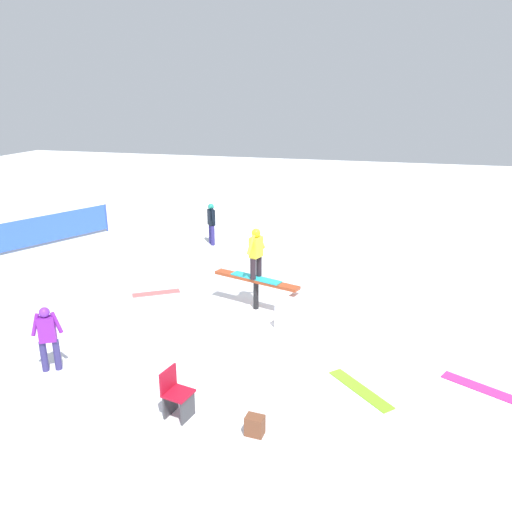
{
  "coord_description": "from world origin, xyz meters",
  "views": [
    {
      "loc": [
        -3.11,
        11.41,
        5.34
      ],
      "look_at": [
        0.0,
        0.0,
        1.43
      ],
      "focal_mm": 35.0,
      "sensor_mm": 36.0,
      "label": 1
    }
  ],
  "objects_px": {
    "rail_feature": "(256,283)",
    "main_rider_on_rail": "(256,254)",
    "loose_snowboard_coral": "(156,293)",
    "backpack_on_snow": "(255,425)",
    "bystander_black": "(211,222)",
    "folding_chair": "(176,395)",
    "loose_snowboard_magenta": "(481,388)",
    "bystander_purple": "(48,335)",
    "loose_snowboard_lime": "(360,390)"
  },
  "relations": [
    {
      "from": "loose_snowboard_coral",
      "to": "folding_chair",
      "type": "xyz_separation_m",
      "value": [
        -2.81,
        4.94,
        0.4
      ]
    },
    {
      "from": "main_rider_on_rail",
      "to": "backpack_on_snow",
      "type": "height_order",
      "value": "main_rider_on_rail"
    },
    {
      "from": "main_rider_on_rail",
      "to": "folding_chair",
      "type": "bearing_deg",
      "value": 106.91
    },
    {
      "from": "loose_snowboard_magenta",
      "to": "bystander_purple",
      "type": "bearing_deg",
      "value": -141.86
    },
    {
      "from": "loose_snowboard_coral",
      "to": "backpack_on_snow",
      "type": "relative_size",
      "value": 3.82
    },
    {
      "from": "rail_feature",
      "to": "folding_chair",
      "type": "height_order",
      "value": "folding_chair"
    },
    {
      "from": "loose_snowboard_lime",
      "to": "backpack_on_snow",
      "type": "relative_size",
      "value": 4.51
    },
    {
      "from": "rail_feature",
      "to": "main_rider_on_rail",
      "type": "height_order",
      "value": "main_rider_on_rail"
    },
    {
      "from": "rail_feature",
      "to": "bystander_black",
      "type": "distance_m",
      "value": 5.96
    },
    {
      "from": "loose_snowboard_lime",
      "to": "bystander_purple",
      "type": "bearing_deg",
      "value": 53.03
    },
    {
      "from": "loose_snowboard_coral",
      "to": "backpack_on_snow",
      "type": "bearing_deg",
      "value": -82.3
    },
    {
      "from": "backpack_on_snow",
      "to": "rail_feature",
      "type": "bearing_deg",
      "value": -70.46
    },
    {
      "from": "rail_feature",
      "to": "bystander_purple",
      "type": "height_order",
      "value": "bystander_purple"
    },
    {
      "from": "main_rider_on_rail",
      "to": "bystander_black",
      "type": "distance_m",
      "value": 5.99
    },
    {
      "from": "main_rider_on_rail",
      "to": "folding_chair",
      "type": "xyz_separation_m",
      "value": [
        0.14,
        4.7,
        -1.06
      ]
    },
    {
      "from": "loose_snowboard_lime",
      "to": "backpack_on_snow",
      "type": "distance_m",
      "value": 2.36
    },
    {
      "from": "bystander_black",
      "to": "backpack_on_snow",
      "type": "distance_m",
      "value": 10.87
    },
    {
      "from": "main_rider_on_rail",
      "to": "rail_feature",
      "type": "bearing_deg",
      "value": 0.0
    },
    {
      "from": "loose_snowboard_lime",
      "to": "loose_snowboard_magenta",
      "type": "height_order",
      "value": "same"
    },
    {
      "from": "bystander_black",
      "to": "folding_chair",
      "type": "height_order",
      "value": "bystander_black"
    },
    {
      "from": "main_rider_on_rail",
      "to": "loose_snowboard_lime",
      "type": "height_order",
      "value": "main_rider_on_rail"
    },
    {
      "from": "folding_chair",
      "to": "rail_feature",
      "type": "bearing_deg",
      "value": 10.22
    },
    {
      "from": "loose_snowboard_magenta",
      "to": "folding_chair",
      "type": "height_order",
      "value": "folding_chair"
    },
    {
      "from": "bystander_purple",
      "to": "folding_chair",
      "type": "bearing_deg",
      "value": -42.8
    },
    {
      "from": "loose_snowboard_coral",
      "to": "loose_snowboard_magenta",
      "type": "relative_size",
      "value": 0.89
    },
    {
      "from": "folding_chair",
      "to": "backpack_on_snow",
      "type": "bearing_deg",
      "value": -83.11
    },
    {
      "from": "bystander_purple",
      "to": "loose_snowboard_lime",
      "type": "height_order",
      "value": "bystander_purple"
    },
    {
      "from": "bystander_black",
      "to": "backpack_on_snow",
      "type": "relative_size",
      "value": 4.46
    },
    {
      "from": "loose_snowboard_coral",
      "to": "folding_chair",
      "type": "relative_size",
      "value": 1.48
    },
    {
      "from": "main_rider_on_rail",
      "to": "loose_snowboard_magenta",
      "type": "xyz_separation_m",
      "value": [
        -5.08,
        2.42,
        -1.46
      ]
    },
    {
      "from": "folding_chair",
      "to": "loose_snowboard_coral",
      "type": "bearing_deg",
      "value": 41.5
    },
    {
      "from": "main_rider_on_rail",
      "to": "backpack_on_snow",
      "type": "distance_m",
      "value": 5.16
    },
    {
      "from": "loose_snowboard_coral",
      "to": "folding_chair",
      "type": "distance_m",
      "value": 5.7
    },
    {
      "from": "loose_snowboard_magenta",
      "to": "rail_feature",
      "type": "bearing_deg",
      "value": -177.99
    },
    {
      "from": "backpack_on_snow",
      "to": "bystander_purple",
      "type": "bearing_deg",
      "value": -6.23
    },
    {
      "from": "loose_snowboard_lime",
      "to": "loose_snowboard_magenta",
      "type": "relative_size",
      "value": 1.05
    },
    {
      "from": "bystander_black",
      "to": "loose_snowboard_coral",
      "type": "relative_size",
      "value": 1.17
    },
    {
      "from": "loose_snowboard_magenta",
      "to": "backpack_on_snow",
      "type": "xyz_separation_m",
      "value": [
        3.79,
        2.4,
        0.16
      ]
    },
    {
      "from": "main_rider_on_rail",
      "to": "folding_chair",
      "type": "relative_size",
      "value": 1.61
    },
    {
      "from": "main_rider_on_rail",
      "to": "loose_snowboard_lime",
      "type": "distance_m",
      "value": 4.45
    },
    {
      "from": "main_rider_on_rail",
      "to": "folding_chair",
      "type": "distance_m",
      "value": 4.82
    },
    {
      "from": "rail_feature",
      "to": "backpack_on_snow",
      "type": "height_order",
      "value": "rail_feature"
    },
    {
      "from": "main_rider_on_rail",
      "to": "loose_snowboard_lime",
      "type": "relative_size",
      "value": 0.92
    },
    {
      "from": "rail_feature",
      "to": "main_rider_on_rail",
      "type": "bearing_deg",
      "value": 0.0
    },
    {
      "from": "loose_snowboard_coral",
      "to": "backpack_on_snow",
      "type": "distance_m",
      "value": 6.61
    },
    {
      "from": "loose_snowboard_lime",
      "to": "backpack_on_snow",
      "type": "bearing_deg",
      "value": 92.51
    },
    {
      "from": "backpack_on_snow",
      "to": "loose_snowboard_coral",
      "type": "bearing_deg",
      "value": -45.56
    },
    {
      "from": "rail_feature",
      "to": "bystander_black",
      "type": "height_order",
      "value": "bystander_black"
    },
    {
      "from": "loose_snowboard_magenta",
      "to": "loose_snowboard_lime",
      "type": "bearing_deg",
      "value": -136.08
    },
    {
      "from": "bystander_black",
      "to": "folding_chair",
      "type": "distance_m",
      "value": 10.24
    }
  ]
}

